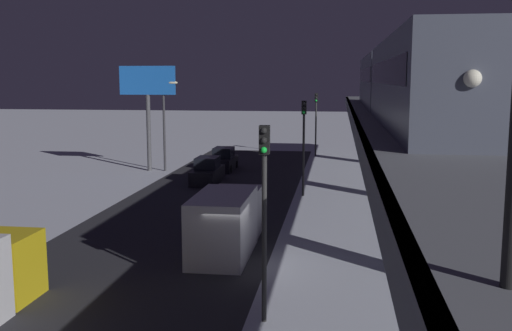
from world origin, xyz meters
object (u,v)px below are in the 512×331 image
box_truck (227,221)px  commercial_billboard (148,91)px  sedan_black (224,161)px  traffic_light_far (316,115)px  traffic_light_near (264,195)px  subway_train (398,80)px  traffic_light_mid (304,134)px  sedan_black_2 (208,172)px

box_truck → commercial_billboard: commercial_billboard is taller
sedan_black → traffic_light_far: bearing=-125.4°
sedan_black → traffic_light_near: traffic_light_near is taller
subway_train → traffic_light_near: (5.46, 15.17, -3.55)m
box_truck → traffic_light_mid: size_ratio=1.16×
sedan_black_2 → traffic_light_mid: size_ratio=0.74×
box_truck → traffic_light_mid: (-2.70, -13.18, 2.85)m
traffic_light_far → sedan_black_2: bearing=66.1°
traffic_light_mid → sedan_black: bearing=-54.4°
box_truck → commercial_billboard: 25.68m
subway_train → box_truck: size_ratio=4.98×
sedan_black → traffic_light_far: (-7.50, -10.56, 3.41)m
traffic_light_far → commercial_billboard: (13.76, 11.72, 2.63)m
sedan_black → traffic_light_far: size_ratio=0.70×
traffic_light_mid → traffic_light_far: same height
commercial_billboard → traffic_light_near: bearing=114.4°
traffic_light_near → traffic_light_far: (0.00, -42.11, 0.00)m
subway_train → traffic_light_mid: 8.78m
traffic_light_near → traffic_light_far: size_ratio=1.00×
subway_train → traffic_light_near: bearing=70.2°
sedan_black_2 → traffic_light_near: size_ratio=0.74×
sedan_black → sedan_black_2: (-0.00, 6.37, 0.01)m
subway_train → traffic_light_far: 27.72m
traffic_light_near → commercial_billboard: (13.76, -30.39, 2.63)m
sedan_black → commercial_billboard: (6.26, 1.16, 6.04)m
box_truck → sedan_black_2: bearing=-74.5°
sedan_black_2 → traffic_light_near: bearing=106.6°
commercial_billboard → traffic_light_mid: bearing=145.9°
traffic_light_far → traffic_light_mid: bearing=90.0°
traffic_light_near → sedan_black: bearing=-76.6°
traffic_light_mid → commercial_billboard: bearing=-34.1°
box_truck → traffic_light_far: size_ratio=1.16×
traffic_light_near → traffic_light_mid: (0.00, -21.05, 0.00)m
sedan_black_2 → sedan_black: bearing=-90.0°
traffic_light_mid → traffic_light_near: bearing=90.0°
traffic_light_mid → commercial_billboard: 16.84m
sedan_black_2 → commercial_billboard: (6.26, -5.21, 6.03)m
sedan_black → box_truck: size_ratio=0.61×
traffic_light_mid → traffic_light_far: (0.00, -21.05, 0.00)m
subway_train → traffic_light_near: subway_train is taller
box_truck → traffic_light_near: size_ratio=1.16×
box_truck → traffic_light_near: 8.79m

